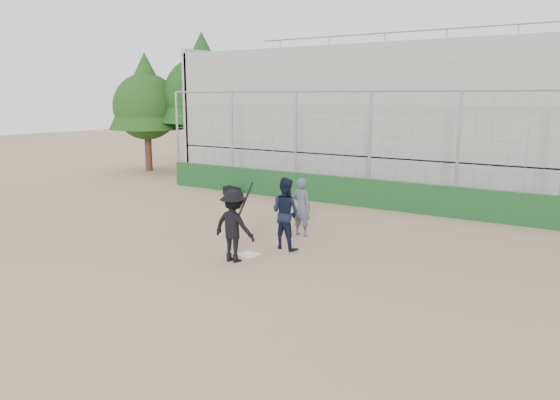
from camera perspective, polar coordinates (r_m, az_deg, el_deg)
The scene contains 10 objects.
ground at distance 13.46m, azimuth -3.29°, elevation -5.75°, with size 90.00×90.00×0.00m, color #836447.
home_plate at distance 13.46m, azimuth -3.29°, elevation -5.70°, with size 0.44×0.44×0.02m, color white.
backstop at distance 19.20m, azimuth 9.23°, elevation 2.06°, with size 18.10×0.25×4.04m.
bleachers at distance 23.61m, azimuth 14.37°, elevation 8.27°, with size 20.25×6.70×6.98m.
tree_left at distance 28.39m, azimuth -8.10°, elevation 11.83°, with size 4.48×4.48×7.00m.
tree_right at distance 29.05m, azimuth -13.82°, elevation 10.36°, with size 3.84×3.84×6.00m.
batter_at_plate at distance 12.79m, azimuth -4.84°, elevation -2.70°, with size 1.11×0.76×1.86m.
catcher_crouched at distance 13.82m, azimuth 0.54°, elevation -2.65°, with size 1.03×0.89×1.23m.
umpire at distance 15.12m, azimuth 2.26°, elevation -1.02°, with size 0.60×0.39×1.47m, color #494E5C.
equipment_bag at distance 21.49m, azimuth -5.06°, elevation 0.94°, with size 0.83×0.53×0.37m.
Camera 1 is at (7.72, -10.34, 3.83)m, focal length 35.00 mm.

